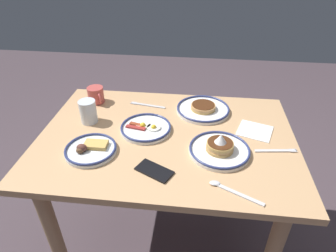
# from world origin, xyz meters

# --- Properties ---
(ground_plane) EXTENTS (6.00, 6.00, 0.00)m
(ground_plane) POSITION_xyz_m (0.00, 0.00, 0.00)
(ground_plane) COLOR #493C42
(dining_table) EXTENTS (1.16, 0.81, 0.75)m
(dining_table) POSITION_xyz_m (0.00, 0.00, 0.63)
(dining_table) COLOR tan
(dining_table) RESTS_ON ground_plane
(plate_near_main) EXTENTS (0.27, 0.27, 0.04)m
(plate_near_main) POSITION_xyz_m (-0.16, -0.23, 0.77)
(plate_near_main) COLOR white
(plate_near_main) RESTS_ON dining_table
(plate_center_pancakes) EXTENTS (0.26, 0.26, 0.09)m
(plate_center_pancakes) POSITION_xyz_m (-0.24, 0.10, 0.77)
(plate_center_pancakes) COLOR white
(plate_center_pancakes) RESTS_ON dining_table
(plate_far_companion) EXTENTS (0.22, 0.22, 0.05)m
(plate_far_companion) POSITION_xyz_m (0.30, 0.16, 0.77)
(plate_far_companion) COLOR white
(plate_far_companion) RESTS_ON dining_table
(plate_far_side) EXTENTS (0.24, 0.24, 0.04)m
(plate_far_side) POSITION_xyz_m (0.10, -0.03, 0.76)
(plate_far_side) COLOR white
(plate_far_side) RESTS_ON dining_table
(coffee_mug) EXTENTS (0.09, 0.10, 0.09)m
(coffee_mug) POSITION_xyz_m (0.41, -0.27, 0.80)
(coffee_mug) COLOR #BF4C47
(coffee_mug) RESTS_ON dining_table
(drinking_glass) EXTENTS (0.08, 0.08, 0.11)m
(drinking_glass) POSITION_xyz_m (0.39, -0.07, 0.80)
(drinking_glass) COLOR silver
(drinking_glass) RESTS_ON dining_table
(cell_phone) EXTENTS (0.16, 0.13, 0.01)m
(cell_phone) POSITION_xyz_m (0.02, 0.24, 0.76)
(cell_phone) COLOR black
(cell_phone) RESTS_ON dining_table
(paper_napkin) EXTENTS (0.19, 0.18, 0.00)m
(paper_napkin) POSITION_xyz_m (-0.41, -0.08, 0.75)
(paper_napkin) COLOR white
(paper_napkin) RESTS_ON dining_table
(fork_near) EXTENTS (0.18, 0.04, 0.01)m
(fork_near) POSITION_xyz_m (-0.48, 0.06, 0.75)
(fork_near) COLOR silver
(fork_near) RESTS_ON dining_table
(fork_far) EXTENTS (0.19, 0.05, 0.01)m
(fork_far) POSITION_xyz_m (0.13, -0.26, 0.75)
(fork_far) COLOR silver
(fork_far) RESTS_ON dining_table
(tea_spoon) EXTENTS (0.19, 0.10, 0.01)m
(tea_spoon) POSITION_xyz_m (-0.26, 0.31, 0.76)
(tea_spoon) COLOR silver
(tea_spoon) RESTS_ON dining_table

